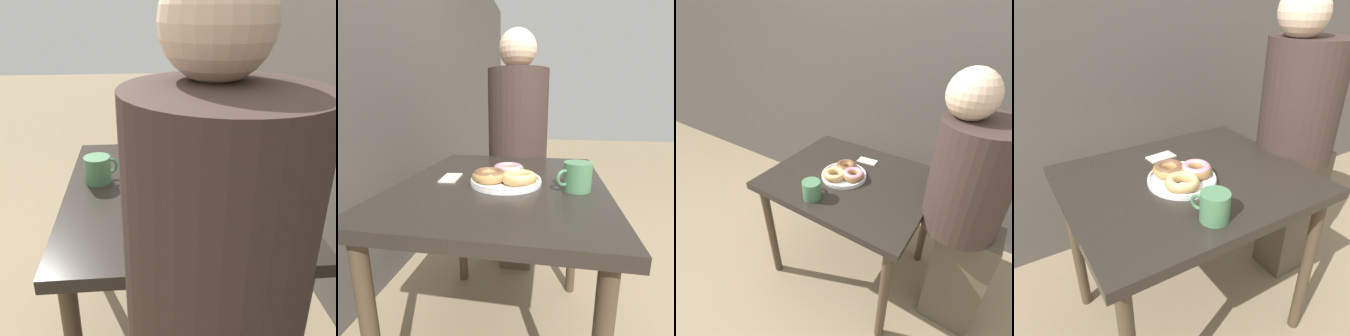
% 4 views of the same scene
% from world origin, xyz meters
% --- Properties ---
extents(wall_back, '(8.00, 0.05, 2.60)m').
position_xyz_m(wall_back, '(0.00, 1.12, 1.30)').
color(wall_back, '#56514C').
rests_on(wall_back, ground_plane).
extents(dining_table, '(0.93, 0.76, 0.78)m').
position_xyz_m(dining_table, '(0.00, 0.34, 0.68)').
color(dining_table, '#28231E').
rests_on(dining_table, ground_plane).
extents(donut_plate, '(0.28, 0.27, 0.06)m').
position_xyz_m(donut_plate, '(-0.03, 0.32, 0.80)').
color(donut_plate, white).
rests_on(donut_plate, dining_table).
extents(coffee_mug, '(0.10, 0.12, 0.10)m').
position_xyz_m(coffee_mug, '(-0.07, 0.07, 0.83)').
color(coffee_mug, '#4C7F56').
rests_on(coffee_mug, dining_table).
extents(person_figure, '(0.39, 0.35, 1.45)m').
position_xyz_m(person_figure, '(0.63, 0.36, 0.79)').
color(person_figure, brown).
rests_on(person_figure, ground_plane).
extents(napkin, '(0.13, 0.08, 0.01)m').
position_xyz_m(napkin, '(-0.01, 0.55, 0.78)').
color(napkin, beige).
rests_on(napkin, dining_table).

